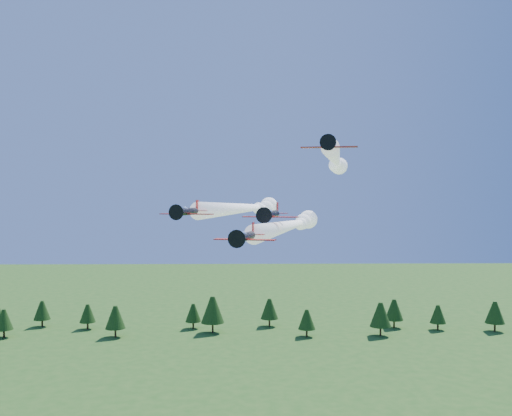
{
  "coord_description": "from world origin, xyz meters",
  "views": [
    {
      "loc": [
        -1.51,
        -75.76,
        43.67
      ],
      "look_at": [
        -0.03,
        0.0,
        42.31
      ],
      "focal_mm": 40.0,
      "sensor_mm": 36.0,
      "label": 1
    }
  ],
  "objects_px": {
    "plane_lead": "(292,225)",
    "plane_slot": "(271,214)",
    "plane_right": "(336,160)",
    "plane_left": "(247,208)"
  },
  "relations": [
    {
      "from": "plane_lead",
      "to": "plane_slot",
      "type": "xyz_separation_m",
      "value": [
        -4.22,
        -14.43,
        2.22
      ]
    },
    {
      "from": "plane_lead",
      "to": "plane_slot",
      "type": "relative_size",
      "value": 5.83
    },
    {
      "from": "plane_lead",
      "to": "plane_slot",
      "type": "distance_m",
      "value": 15.2
    },
    {
      "from": "plane_right",
      "to": "plane_slot",
      "type": "height_order",
      "value": "plane_right"
    },
    {
      "from": "plane_left",
      "to": "plane_slot",
      "type": "relative_size",
      "value": 5.46
    },
    {
      "from": "plane_right",
      "to": "plane_lead",
      "type": "bearing_deg",
      "value": -126.43
    },
    {
      "from": "plane_right",
      "to": "plane_slot",
      "type": "relative_size",
      "value": 6.11
    },
    {
      "from": "plane_slot",
      "to": "plane_lead",
      "type": "bearing_deg",
      "value": 89.92
    },
    {
      "from": "plane_left",
      "to": "plane_lead",
      "type": "bearing_deg",
      "value": -25.98
    },
    {
      "from": "plane_slot",
      "to": "plane_right",
      "type": "bearing_deg",
      "value": 76.28
    }
  ]
}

